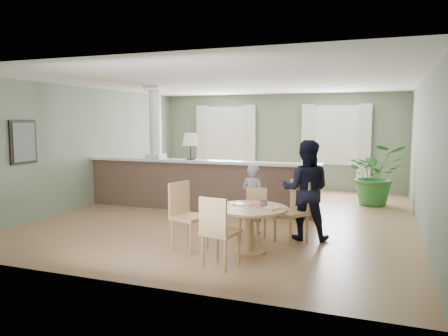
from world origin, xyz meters
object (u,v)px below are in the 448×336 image
at_px(chair_far_boy, 254,211).
at_px(chair_side, 185,212).
at_px(chair_far_man, 295,208).
at_px(child_person, 253,198).
at_px(houseplant, 376,175).
at_px(chair_near, 218,229).
at_px(man_person, 306,190).
at_px(dining_table, 250,216).
at_px(sofa, 215,184).

bearing_deg(chair_far_boy, chair_side, -126.46).
relative_size(chair_far_boy, chair_far_man, 0.86).
bearing_deg(child_person, houseplant, -104.92).
distance_m(chair_far_boy, chair_near, 1.56).
bearing_deg(man_person, houseplant, -111.77).
bearing_deg(chair_far_boy, man_person, 25.21).
distance_m(houseplant, chair_far_man, 3.88).
distance_m(chair_far_man, child_person, 0.85).
xyz_separation_m(chair_far_boy, child_person, (-0.13, 0.39, 0.14)).
relative_size(chair_side, man_person, 0.62).
xyz_separation_m(chair_far_man, chair_near, (-0.70, -1.63, -0.01)).
distance_m(houseplant, man_person, 3.64).
distance_m(chair_near, chair_side, 1.03).
distance_m(houseplant, chair_side, 5.36).
bearing_deg(man_person, dining_table, 52.64).
height_order(chair_near, man_person, man_person).
relative_size(houseplant, child_person, 1.17).
distance_m(child_person, man_person, 0.96).
relative_size(sofa, man_person, 1.76).
relative_size(sofa, chair_far_man, 2.94).
bearing_deg(houseplant, chair_near, -109.10).
xyz_separation_m(chair_near, man_person, (0.84, 1.84, 0.29)).
bearing_deg(chair_side, man_person, -37.59).
xyz_separation_m(dining_table, chair_near, (-0.20, -0.80, -0.02)).
relative_size(dining_table, chair_near, 1.18).
height_order(dining_table, chair_far_boy, chair_far_boy).
xyz_separation_m(chair_far_boy, chair_far_man, (0.66, 0.07, 0.08)).
xyz_separation_m(dining_table, man_person, (0.64, 1.03, 0.27)).
bearing_deg(chair_near, child_person, -75.64).
distance_m(houseplant, dining_table, 4.82).
height_order(chair_far_boy, chair_side, chair_side).
bearing_deg(child_person, man_person, -172.04).
xyz_separation_m(houseplant, child_person, (-1.94, -3.38, -0.10)).
bearing_deg(houseplant, chair_side, -119.42).
bearing_deg(chair_side, child_person, -11.76).
relative_size(chair_far_boy, chair_side, 0.83).
xyz_separation_m(chair_near, child_person, (-0.09, 1.95, 0.07)).
distance_m(chair_side, child_person, 1.46).
distance_m(dining_table, child_person, 1.18).
height_order(chair_far_boy, chair_near, chair_near).
height_order(sofa, chair_side, chair_side).
distance_m(chair_far_man, chair_side, 1.77).
xyz_separation_m(child_person, man_person, (0.93, -0.11, 0.22)).
distance_m(dining_table, chair_far_boy, 0.78).
relative_size(chair_far_man, man_person, 0.60).
bearing_deg(chair_far_boy, chair_near, -85.29).
distance_m(sofa, chair_side, 4.00).
bearing_deg(man_person, chair_far_man, 50.24).
distance_m(dining_table, chair_near, 0.83).
bearing_deg(dining_table, chair_far_man, 58.91).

